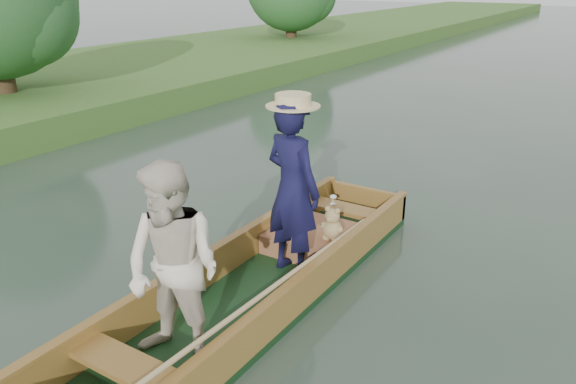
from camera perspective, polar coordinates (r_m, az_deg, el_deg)
The scene contains 2 objects.
ground at distance 5.60m, azimuth -3.36°, elevation -11.00°, with size 120.00×120.00×0.00m, color #283D30.
punt at distance 5.15m, azimuth -4.24°, elevation -6.06°, with size 1.12×5.00×1.93m.
Camera 1 is at (2.81, -3.81, 2.99)m, focal length 35.00 mm.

